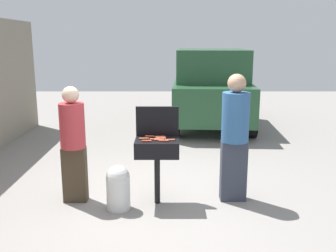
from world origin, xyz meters
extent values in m
plane|color=gray|center=(0.00, 0.00, 0.00)|extent=(24.00, 24.00, 0.00)
cylinder|color=black|center=(0.10, -0.08, 0.35)|extent=(0.08, 0.08, 0.70)
cube|color=black|center=(0.10, -0.08, 0.81)|extent=(0.60, 0.44, 0.22)
cube|color=black|center=(0.10, 0.14, 1.13)|extent=(0.60, 0.05, 0.42)
cylinder|color=#B74C33|center=(0.13, -0.14, 0.93)|extent=(0.13, 0.03, 0.03)
cylinder|color=#B74C33|center=(0.19, -0.19, 0.93)|extent=(0.13, 0.03, 0.03)
cylinder|color=#C6593D|center=(0.07, -0.11, 0.93)|extent=(0.13, 0.04, 0.03)
cylinder|color=#B74C33|center=(0.15, 0.03, 0.93)|extent=(0.13, 0.03, 0.03)
cylinder|color=#B74C33|center=(0.16, -0.03, 0.93)|extent=(0.13, 0.03, 0.03)
cylinder|color=#AD4228|center=(0.16, -0.08, 0.93)|extent=(0.13, 0.03, 0.03)
cylinder|color=#AD4228|center=(0.00, 0.06, 0.93)|extent=(0.13, 0.04, 0.03)
cylinder|color=#C6593D|center=(-0.07, -0.07, 0.93)|extent=(0.13, 0.04, 0.03)
cylinder|color=#B74C33|center=(0.13, 0.00, 0.93)|extent=(0.13, 0.04, 0.03)
cylinder|color=#AD4228|center=(-0.03, -0.19, 0.93)|extent=(0.13, 0.03, 0.03)
cylinder|color=#C6593D|center=(0.28, -0.14, 0.93)|extent=(0.13, 0.04, 0.03)
cylinder|color=silver|center=(-0.42, -0.28, 0.23)|extent=(0.32, 0.32, 0.46)
sphere|color=silver|center=(-0.42, -0.28, 0.46)|extent=(0.31, 0.31, 0.31)
cube|color=#3F3323|center=(-1.06, -0.01, 0.39)|extent=(0.33, 0.18, 0.79)
cylinder|color=#B23338|center=(-1.06, -0.01, 1.10)|extent=(0.34, 0.34, 0.62)
sphere|color=beige|center=(-1.06, -0.01, 1.53)|extent=(0.23, 0.23, 0.23)
cube|color=#333847|center=(1.18, 0.04, 0.43)|extent=(0.36, 0.20, 0.87)
cylinder|color=#2D598C|center=(1.18, 0.04, 1.21)|extent=(0.38, 0.38, 0.69)
sphere|color=tan|center=(1.18, 0.04, 1.68)|extent=(0.25, 0.25, 0.25)
cube|color=#234C2D|center=(1.41, 5.25, 0.77)|extent=(2.15, 4.50, 0.90)
cube|color=#234C2D|center=(1.40, 5.05, 1.62)|extent=(1.91, 2.70, 0.80)
cylinder|color=black|center=(2.22, 3.66, 0.32)|extent=(0.26, 0.65, 0.64)
cylinder|color=black|center=(0.42, 3.76, 0.32)|extent=(0.26, 0.65, 0.64)
cylinder|color=black|center=(2.40, 6.73, 0.32)|extent=(0.26, 0.65, 0.64)
cylinder|color=black|center=(0.60, 6.84, 0.32)|extent=(0.26, 0.65, 0.64)
camera|label=1|loc=(0.25, -5.11, 2.24)|focal=40.83mm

